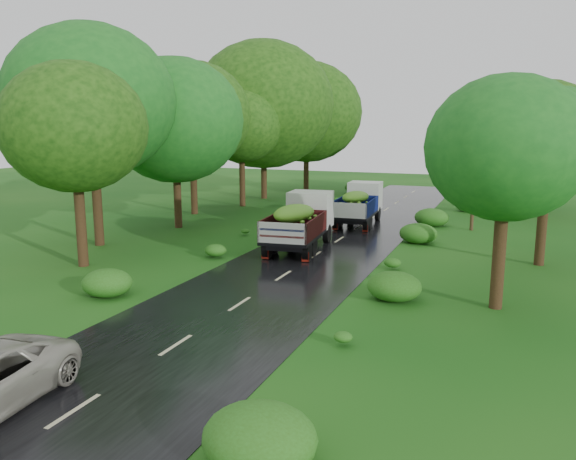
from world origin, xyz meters
The scene contains 9 objects.
ground centered at (0.00, 0.00, 0.00)m, with size 120.00×120.00×0.00m, color #0F470F.
road centered at (0.00, 5.00, 0.01)m, with size 6.50×80.00×0.02m, color black.
road_lines centered at (0.00, 6.00, 0.02)m, with size 0.12×69.60×0.00m.
truck_near centered at (-1.18, 13.27, 1.51)m, with size 2.86×6.52×2.66m.
truck_far centered at (-0.28, 21.25, 1.41)m, with size 2.43×6.02×2.48m.
utility_pole centered at (6.45, 21.65, 3.87)m, with size 1.32×0.21×7.51m.
trees_left centered at (-10.52, 22.82, 6.93)m, with size 7.07×33.80×9.96m.
trees_right centered at (9.45, 21.96, 5.60)m, with size 5.39×31.90×7.60m.
shrubs centered at (0.00, 14.00, 0.35)m, with size 11.90×44.00×0.70m.
Camera 1 is at (8.53, -12.72, 6.13)m, focal length 35.00 mm.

